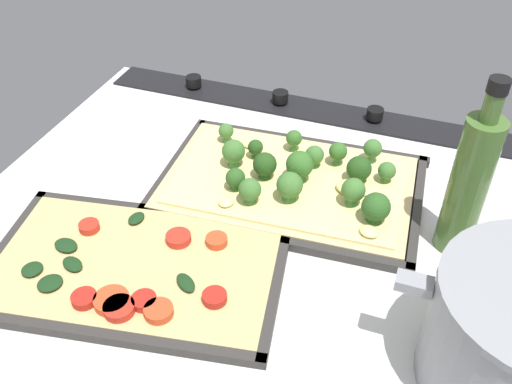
{
  "coord_description": "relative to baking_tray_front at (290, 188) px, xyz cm",
  "views": [
    {
      "loc": [
        -17.17,
        51.66,
        51.8
      ],
      "look_at": [
        2.43,
        -2.91,
        4.16
      ],
      "focal_mm": 39.82,
      "sensor_mm": 36.0,
      "label": 1
    }
  ],
  "objects": [
    {
      "name": "oil_bottle",
      "position": [
        -22.93,
        3.62,
        9.66
      ],
      "size": [
        4.64,
        4.64,
        23.81
      ],
      "color": "#476B2D",
      "rests_on": "ground_plane"
    },
    {
      "name": "ground_plane",
      "position": [
        0.24,
        9.83,
        -1.87
      ],
      "size": [
        83.28,
        70.91,
        3.0
      ],
      "primitive_type": "cube",
      "color": "silver"
    },
    {
      "name": "broccoli_pizza",
      "position": [
        -0.88,
        0.01,
        1.8
      ],
      "size": [
        35.9,
        23.84,
        6.06
      ],
      "color": "#D3B77F",
      "rests_on": "baking_tray_front"
    },
    {
      "name": "veggie_pizza_back",
      "position": [
        12.93,
        21.98,
        0.73
      ],
      "size": [
        36.45,
        24.87,
        1.9
      ],
      "color": "tan",
      "rests_on": "baking_tray_back"
    },
    {
      "name": "baking_tray_front",
      "position": [
        0.0,
        0.0,
        0.0
      ],
      "size": [
        38.43,
        26.37,
        1.3
      ],
      "color": "#33302D",
      "rests_on": "ground_plane"
    },
    {
      "name": "baking_tray_back",
      "position": [
        13.11,
        21.56,
        0.01
      ],
      "size": [
        39.22,
        27.63,
        1.3
      ],
      "color": "#33302D",
      "rests_on": "ground_plane"
    },
    {
      "name": "stove_control_panel",
      "position": [
        0.24,
        -22.13,
        0.18
      ],
      "size": [
        79.95,
        7.0,
        2.6
      ],
      "color": "black",
      "rests_on": "ground_plane"
    }
  ]
}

